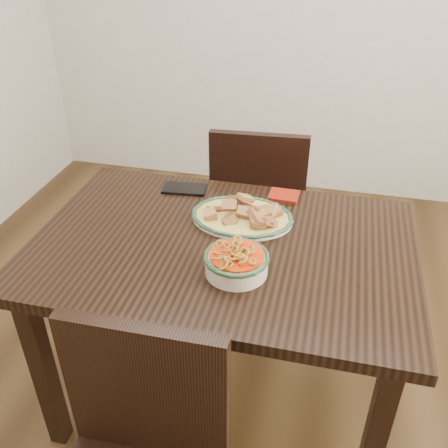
% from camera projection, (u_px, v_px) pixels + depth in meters
% --- Properties ---
extents(floor, '(3.50, 3.50, 0.00)m').
position_uv_depth(floor, '(252.00, 377.00, 2.11)').
color(floor, '#32210F').
rests_on(floor, ground).
extents(dining_table, '(1.25, 0.83, 0.75)m').
position_uv_depth(dining_table, '(223.00, 265.00, 1.69)').
color(dining_table, black).
rests_on(dining_table, ground).
extents(chair_far, '(0.45, 0.45, 0.89)m').
position_uv_depth(chair_far, '(259.00, 203.00, 2.35)').
color(chair_far, black).
rests_on(chair_far, ground).
extents(fish_plate, '(0.35, 0.27, 0.11)m').
position_uv_depth(fish_plate, '(242.00, 209.00, 1.73)').
color(fish_plate, '#F3E9CD').
rests_on(fish_plate, dining_table).
extents(noodle_bowl, '(0.20, 0.20, 0.08)m').
position_uv_depth(noodle_bowl, '(236.00, 260.00, 1.48)').
color(noodle_bowl, beige).
rests_on(noodle_bowl, dining_table).
extents(smartphone, '(0.18, 0.11, 0.01)m').
position_uv_depth(smartphone, '(185.00, 189.00, 1.93)').
color(smartphone, black).
rests_on(smartphone, dining_table).
extents(napkin, '(0.11, 0.10, 0.01)m').
position_uv_depth(napkin, '(284.00, 196.00, 1.89)').
color(napkin, maroon).
rests_on(napkin, dining_table).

